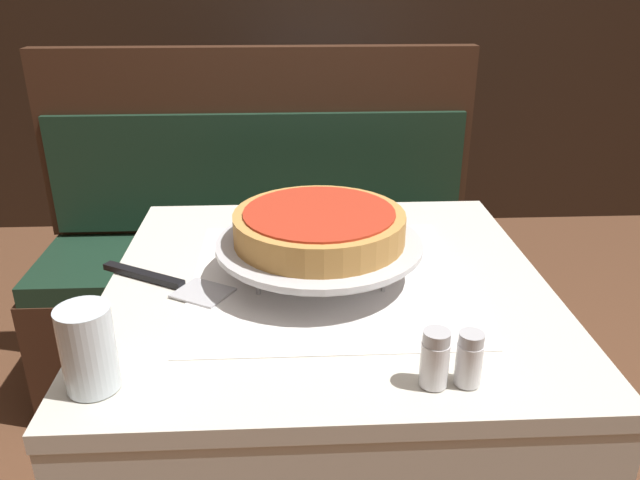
{
  "coord_description": "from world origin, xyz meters",
  "views": [
    {
      "loc": [
        -0.07,
        -1.04,
        1.31
      ],
      "look_at": [
        -0.01,
        -0.02,
        0.86
      ],
      "focal_mm": 35.0,
      "sensor_mm": 36.0,
      "label": 1
    }
  ],
  "objects_px": {
    "deep_dish_pizza": "(319,226)",
    "pizza_pan_stand": "(319,245)",
    "pizza_server": "(166,282)",
    "dining_table_rear": "(330,126)",
    "condiment_caddy": "(312,93)",
    "booth_bench": "(261,290)",
    "salt_shaker": "(435,359)",
    "pepper_shaker": "(469,359)",
    "dining_table_front": "(327,323)",
    "water_glass_near": "(88,349)"
  },
  "relations": [
    {
      "from": "pizza_pan_stand",
      "to": "condiment_caddy",
      "type": "relative_size",
      "value": 2.39
    },
    {
      "from": "dining_table_rear",
      "to": "water_glass_near",
      "type": "relative_size",
      "value": 6.3
    },
    {
      "from": "pizza_server",
      "to": "deep_dish_pizza",
      "type": "bearing_deg",
      "value": 3.7
    },
    {
      "from": "pizza_server",
      "to": "water_glass_near",
      "type": "distance_m",
      "value": 0.31
    },
    {
      "from": "dining_table_front",
      "to": "water_glass_near",
      "type": "relative_size",
      "value": 6.58
    },
    {
      "from": "booth_bench",
      "to": "pizza_pan_stand",
      "type": "bearing_deg",
      "value": -78.72
    },
    {
      "from": "salt_shaker",
      "to": "pizza_pan_stand",
      "type": "bearing_deg",
      "value": 112.86
    },
    {
      "from": "pizza_pan_stand",
      "to": "deep_dish_pizza",
      "type": "xyz_separation_m",
      "value": [
        0.0,
        0.0,
        0.04
      ]
    },
    {
      "from": "dining_table_front",
      "to": "condiment_caddy",
      "type": "height_order",
      "value": "condiment_caddy"
    },
    {
      "from": "pepper_shaker",
      "to": "booth_bench",
      "type": "bearing_deg",
      "value": 107.26
    },
    {
      "from": "salt_shaker",
      "to": "pizza_server",
      "type": "bearing_deg",
      "value": 142.99
    },
    {
      "from": "booth_bench",
      "to": "deep_dish_pizza",
      "type": "relative_size",
      "value": 4.39
    },
    {
      "from": "deep_dish_pizza",
      "to": "pepper_shaker",
      "type": "distance_m",
      "value": 0.39
    },
    {
      "from": "pizza_server",
      "to": "dining_table_rear",
      "type": "bearing_deg",
      "value": 76.27
    },
    {
      "from": "deep_dish_pizza",
      "to": "condiment_caddy",
      "type": "distance_m",
      "value": 1.61
    },
    {
      "from": "pizza_server",
      "to": "salt_shaker",
      "type": "height_order",
      "value": "salt_shaker"
    },
    {
      "from": "dining_table_front",
      "to": "pizza_pan_stand",
      "type": "height_order",
      "value": "pizza_pan_stand"
    },
    {
      "from": "deep_dish_pizza",
      "to": "pizza_pan_stand",
      "type": "bearing_deg",
      "value": -135.0
    },
    {
      "from": "pizza_server",
      "to": "salt_shaker",
      "type": "bearing_deg",
      "value": -37.01
    },
    {
      "from": "dining_table_front",
      "to": "pizza_server",
      "type": "relative_size",
      "value": 3.09
    },
    {
      "from": "booth_bench",
      "to": "salt_shaker",
      "type": "distance_m",
      "value": 1.24
    },
    {
      "from": "deep_dish_pizza",
      "to": "water_glass_near",
      "type": "bearing_deg",
      "value": -135.71
    },
    {
      "from": "pizza_server",
      "to": "pepper_shaker",
      "type": "relative_size",
      "value": 3.26
    },
    {
      "from": "pizza_server",
      "to": "salt_shaker",
      "type": "relative_size",
      "value": 3.09
    },
    {
      "from": "pizza_pan_stand",
      "to": "condiment_caddy",
      "type": "height_order",
      "value": "condiment_caddy"
    },
    {
      "from": "dining_table_front",
      "to": "condiment_caddy",
      "type": "distance_m",
      "value": 1.62
    },
    {
      "from": "dining_table_front",
      "to": "salt_shaker",
      "type": "height_order",
      "value": "salt_shaker"
    },
    {
      "from": "deep_dish_pizza",
      "to": "salt_shaker",
      "type": "xyz_separation_m",
      "value": [
        0.14,
        -0.34,
        -0.06
      ]
    },
    {
      "from": "pizza_pan_stand",
      "to": "dining_table_rear",
      "type": "bearing_deg",
      "value": 85.59
    },
    {
      "from": "pizza_pan_stand",
      "to": "deep_dish_pizza",
      "type": "distance_m",
      "value": 0.04
    },
    {
      "from": "dining_table_rear",
      "to": "condiment_caddy",
      "type": "height_order",
      "value": "condiment_caddy"
    },
    {
      "from": "booth_bench",
      "to": "dining_table_front",
      "type": "bearing_deg",
      "value": -77.86
    },
    {
      "from": "pizza_server",
      "to": "pepper_shaker",
      "type": "height_order",
      "value": "pepper_shaker"
    },
    {
      "from": "booth_bench",
      "to": "water_glass_near",
      "type": "distance_m",
      "value": 1.21
    },
    {
      "from": "dining_table_front",
      "to": "deep_dish_pizza",
      "type": "xyz_separation_m",
      "value": [
        -0.01,
        0.01,
        0.2
      ]
    },
    {
      "from": "booth_bench",
      "to": "pizza_pan_stand",
      "type": "distance_m",
      "value": 0.93
    },
    {
      "from": "dining_table_front",
      "to": "pizza_pan_stand",
      "type": "bearing_deg",
      "value": 142.6
    },
    {
      "from": "dining_table_front",
      "to": "condiment_caddy",
      "type": "bearing_deg",
      "value": 88.83
    },
    {
      "from": "condiment_caddy",
      "to": "booth_bench",
      "type": "bearing_deg",
      "value": -103.56
    },
    {
      "from": "dining_table_front",
      "to": "deep_dish_pizza",
      "type": "bearing_deg",
      "value": 142.6
    },
    {
      "from": "dining_table_front",
      "to": "pepper_shaker",
      "type": "height_order",
      "value": "pepper_shaker"
    },
    {
      "from": "pepper_shaker",
      "to": "dining_table_front",
      "type": "bearing_deg",
      "value": 118.3
    },
    {
      "from": "water_glass_near",
      "to": "salt_shaker",
      "type": "xyz_separation_m",
      "value": [
        0.47,
        -0.02,
        -0.02
      ]
    },
    {
      "from": "pepper_shaker",
      "to": "salt_shaker",
      "type": "bearing_deg",
      "value": 180.0
    },
    {
      "from": "water_glass_near",
      "to": "condiment_caddy",
      "type": "xyz_separation_m",
      "value": [
        0.38,
        1.92,
        -0.02
      ]
    },
    {
      "from": "dining_table_rear",
      "to": "pizza_pan_stand",
      "type": "height_order",
      "value": "pizza_pan_stand"
    },
    {
      "from": "dining_table_rear",
      "to": "condiment_caddy",
      "type": "xyz_separation_m",
      "value": [
        -0.08,
        -0.06,
        0.16
      ]
    },
    {
      "from": "deep_dish_pizza",
      "to": "pepper_shaker",
      "type": "height_order",
      "value": "deep_dish_pizza"
    },
    {
      "from": "dining_table_rear",
      "to": "pizza_pan_stand",
      "type": "distance_m",
      "value": 1.68
    },
    {
      "from": "dining_table_front",
      "to": "pizza_pan_stand",
      "type": "relative_size",
      "value": 2.13
    }
  ]
}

